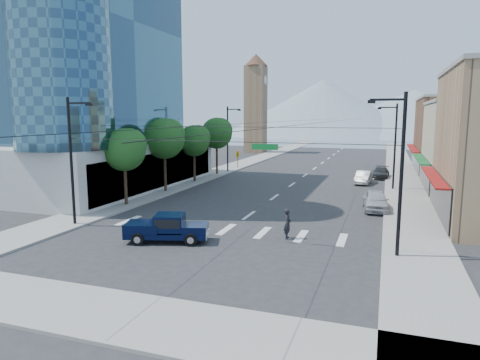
{
  "coord_description": "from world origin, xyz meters",
  "views": [
    {
      "loc": [
        9.98,
        -25.22,
        7.76
      ],
      "look_at": [
        -0.27,
        4.63,
        3.0
      ],
      "focal_mm": 32.0,
      "sensor_mm": 36.0,
      "label": 1
    }
  ],
  "objects_px": {
    "pedestrian": "(288,224)",
    "parked_car_mid": "(363,177)",
    "pickup_truck": "(167,227)",
    "parked_car_near": "(376,200)",
    "parked_car_far": "(380,173)"
  },
  "relations": [
    {
      "from": "pedestrian",
      "to": "parked_car_mid",
      "type": "bearing_deg",
      "value": -14.18
    },
    {
      "from": "pickup_truck",
      "to": "parked_car_near",
      "type": "bearing_deg",
      "value": 31.54
    },
    {
      "from": "pedestrian",
      "to": "parked_car_mid",
      "type": "distance_m",
      "value": 24.91
    },
    {
      "from": "parked_car_mid",
      "to": "parked_car_far",
      "type": "distance_m",
      "value": 5.46
    },
    {
      "from": "pickup_truck",
      "to": "pedestrian",
      "type": "height_order",
      "value": "pedestrian"
    },
    {
      "from": "parked_car_mid",
      "to": "parked_car_far",
      "type": "height_order",
      "value": "parked_car_mid"
    },
    {
      "from": "parked_car_near",
      "to": "pedestrian",
      "type": "bearing_deg",
      "value": -121.53
    },
    {
      "from": "parked_car_near",
      "to": "parked_car_far",
      "type": "bearing_deg",
      "value": 84.21
    },
    {
      "from": "parked_car_near",
      "to": "parked_car_far",
      "type": "height_order",
      "value": "parked_car_near"
    },
    {
      "from": "pickup_truck",
      "to": "parked_car_far",
      "type": "bearing_deg",
      "value": 52.96
    },
    {
      "from": "parked_car_far",
      "to": "parked_car_near",
      "type": "bearing_deg",
      "value": -85.94
    },
    {
      "from": "pedestrian",
      "to": "parked_car_far",
      "type": "distance_m",
      "value": 30.28
    },
    {
      "from": "parked_car_mid",
      "to": "parked_car_far",
      "type": "xyz_separation_m",
      "value": [
        1.8,
        5.15,
        -0.04
      ]
    },
    {
      "from": "pedestrian",
      "to": "parked_car_near",
      "type": "height_order",
      "value": "pedestrian"
    },
    {
      "from": "parked_car_mid",
      "to": "parked_car_far",
      "type": "relative_size",
      "value": 0.93
    }
  ]
}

